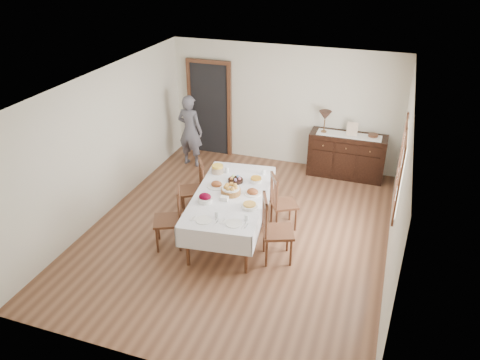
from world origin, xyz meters
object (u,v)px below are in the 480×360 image
(chair_left_far, at_px, (194,187))
(sideboard, at_px, (347,155))
(chair_left_near, at_px, (171,217))
(dining_table, at_px, (231,199))
(table_lamp, at_px, (325,116))
(person, at_px, (190,128))
(chair_right_far, at_px, (281,201))
(chair_right_near, at_px, (274,229))

(chair_left_far, distance_m, sideboard, 3.40)
(chair_left_near, bearing_deg, dining_table, 102.97)
(chair_left_near, bearing_deg, sideboard, 121.11)
(sideboard, xyz_separation_m, table_lamp, (-0.51, -0.03, 0.82))
(dining_table, xyz_separation_m, person, (-1.77, 2.30, 0.16))
(chair_left_far, bearing_deg, chair_right_far, 59.53)
(chair_right_near, xyz_separation_m, table_lamp, (0.17, 3.25, 0.73))
(chair_right_near, xyz_separation_m, person, (-2.64, 2.74, 0.29))
(chair_right_near, relative_size, table_lamp, 2.44)
(chair_left_far, bearing_deg, person, 174.65)
(dining_table, relative_size, chair_left_far, 2.36)
(chair_right_near, bearing_deg, sideboard, -33.28)
(dining_table, bearing_deg, chair_left_near, -149.19)
(chair_right_near, bearing_deg, chair_left_far, 41.07)
(sideboard, xyz_separation_m, person, (-3.32, -0.54, 0.38))
(chair_left_far, xyz_separation_m, table_lamp, (1.91, 2.34, 0.78))
(dining_table, xyz_separation_m, chair_right_near, (0.87, -0.44, -0.13))
(dining_table, distance_m, table_lamp, 3.05)
(chair_right_near, bearing_deg, chair_left_near, 74.69)
(dining_table, height_order, chair_left_far, chair_left_far)
(chair_left_far, distance_m, person, 2.07)
(chair_right_near, height_order, person, person)
(chair_left_far, height_order, chair_right_near, chair_right_near)
(chair_left_near, relative_size, chair_right_near, 0.96)
(person, bearing_deg, dining_table, 134.68)
(chair_left_far, relative_size, table_lamp, 2.23)
(chair_left_far, height_order, table_lamp, table_lamp)
(person, bearing_deg, chair_right_near, 141.09)
(chair_right_far, height_order, table_lamp, table_lamp)
(chair_right_far, bearing_deg, chair_right_near, 157.45)
(chair_left_near, distance_m, sideboard, 4.19)
(person, bearing_deg, chair_left_near, 115.42)
(table_lamp, bearing_deg, chair_left_near, -118.27)
(person, bearing_deg, chair_right_far, 151.40)
(chair_right_near, height_order, chair_right_far, chair_right_near)
(chair_right_far, xyz_separation_m, person, (-2.51, 1.81, 0.34))
(dining_table, height_order, chair_right_far, chair_right_far)
(dining_table, height_order, chair_right_near, chair_right_near)
(dining_table, bearing_deg, table_lamp, 62.92)
(chair_right_far, relative_size, person, 0.60)
(person, bearing_deg, table_lamp, -162.60)
(chair_left_near, relative_size, person, 0.63)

